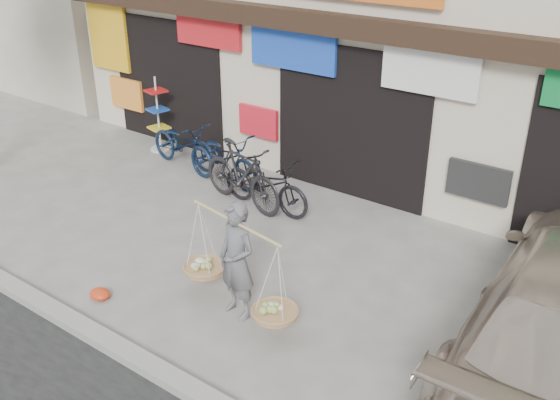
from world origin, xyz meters
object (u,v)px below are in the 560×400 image
Objects in this scene: bike_2 at (266,184)px; bike_1 at (242,175)px; display_rack at (159,121)px; street_vendor at (237,265)px; bike_0 at (183,145)px; bike_3 at (224,157)px.

bike_1 is at bearing 108.62° from bike_2.
bike_1 is 3.28m from display_rack.
bike_2 is (-1.56, 2.65, -0.27)m from street_vendor.
bike_0 is at bearing 152.01° from street_vendor.
bike_0 is 1.18× the size of display_rack.
street_vendor is 1.02× the size of bike_0.
street_vendor is 3.09m from bike_2.
bike_2 is (0.43, 0.13, -0.10)m from bike_1.
display_rack reaches higher than bike_2.
display_rack reaches higher than bike_1.
display_rack is (-3.12, 1.02, 0.07)m from bike_1.
street_vendor is at bearing -126.94° from bike_3.
bike_3 is (1.08, 0.00, 0.00)m from bike_0.
bike_1 reaches higher than bike_0.
display_rack reaches higher than bike_0.
street_vendor is at bearing -117.96° from bike_0.
bike_0 is 1.08m from bike_3.
street_vendor is at bearing -34.76° from display_rack.
street_vendor is 5.08m from bike_0.
display_rack is at bearing 77.81° from bike_2.
bike_0 reaches higher than bike_2.
bike_1 is at bearing -112.77° from bike_3.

